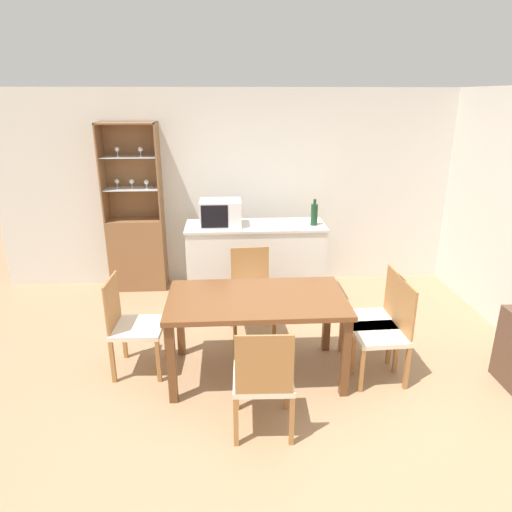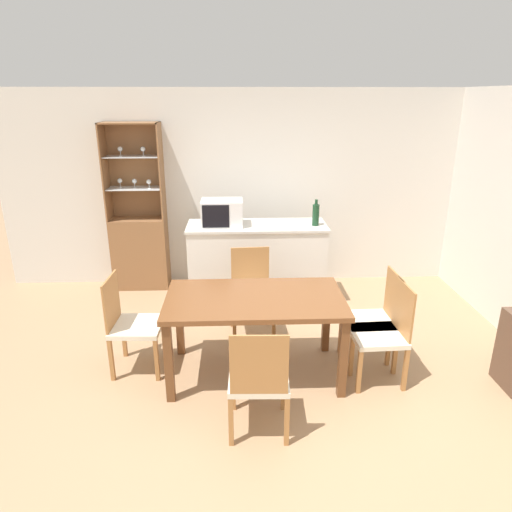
% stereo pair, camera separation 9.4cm
% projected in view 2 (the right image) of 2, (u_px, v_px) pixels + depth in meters
% --- Properties ---
extents(ground_plane, '(18.00, 18.00, 0.00)m').
position_uv_depth(ground_plane, '(276.00, 392.00, 3.99)').
color(ground_plane, '#A37F5B').
extents(wall_back, '(6.80, 0.06, 2.55)m').
position_uv_depth(wall_back, '(261.00, 189.00, 6.04)').
color(wall_back, silver).
rests_on(wall_back, ground_plane).
extents(kitchen_counter, '(1.67, 0.60, 0.99)m').
position_uv_depth(kitchen_counter, '(257.00, 263.00, 5.63)').
color(kitchen_counter, silver).
rests_on(kitchen_counter, ground_plane).
extents(display_cabinet, '(0.72, 0.34, 2.15)m').
position_uv_depth(display_cabinet, '(140.00, 241.00, 6.01)').
color(display_cabinet, brown).
rests_on(display_cabinet, ground_plane).
extents(dining_table, '(1.58, 0.87, 0.77)m').
position_uv_depth(dining_table, '(255.00, 307.00, 4.05)').
color(dining_table, brown).
rests_on(dining_table, ground_plane).
extents(dining_chair_side_right_far, '(0.46, 0.46, 0.92)m').
position_uv_depth(dining_chair_side_right_far, '(374.00, 319.00, 4.29)').
color(dining_chair_side_right_far, beige).
rests_on(dining_chair_side_right_far, ground_plane).
extents(dining_chair_head_far, '(0.48, 0.48, 0.92)m').
position_uv_depth(dining_chair_head_far, '(252.00, 293.00, 4.85)').
color(dining_chair_head_far, beige).
rests_on(dining_chair_head_far, ground_plane).
extents(dining_chair_side_left_far, '(0.47, 0.47, 0.92)m').
position_uv_depth(dining_chair_side_left_far, '(132.00, 324.00, 4.20)').
color(dining_chair_side_left_far, beige).
rests_on(dining_chair_side_left_far, ground_plane).
extents(dining_chair_head_near, '(0.46, 0.46, 0.92)m').
position_uv_depth(dining_chair_head_near, '(259.00, 379.00, 3.38)').
color(dining_chair_head_near, beige).
rests_on(dining_chair_head_near, ground_plane).
extents(dining_chair_side_right_near, '(0.46, 0.46, 0.92)m').
position_uv_depth(dining_chair_side_right_near, '(383.00, 333.00, 4.04)').
color(dining_chair_side_right_near, beige).
rests_on(dining_chair_side_right_near, ground_plane).
extents(microwave, '(0.48, 0.35, 0.31)m').
position_uv_depth(microwave, '(222.00, 213.00, 5.38)').
color(microwave, silver).
rests_on(microwave, kitchen_counter).
extents(wine_bottle, '(0.08, 0.08, 0.31)m').
position_uv_depth(wine_bottle, '(316.00, 214.00, 5.39)').
color(wine_bottle, '#193D23').
rests_on(wine_bottle, kitchen_counter).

